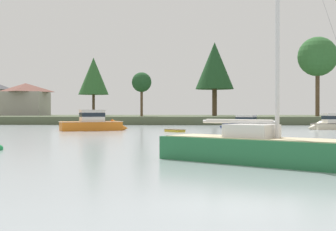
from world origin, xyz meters
The scene contains 13 objects.
ground_plane centered at (0.00, 0.00, 0.00)m, with size 445.88×445.88×0.00m, color #939EA3.
far_shore_bank centered at (0.00, 85.30, 0.67)m, with size 200.65×41.80×1.35m, color #4C563D.
cruiser_orange centered at (-12.44, 42.61, 0.56)m, with size 8.24×5.36×4.62m.
cruiser_cream centered at (15.75, 47.39, 0.49)m, with size 7.08×3.38×3.70m.
dinghy_yellow centered at (-3.24, 39.60, 0.10)m, with size 2.46×2.74×0.38m.
sailboat_green centered at (1.76, 9.02, 0.29)m, with size 9.00×7.45×13.15m.
cruiser_navy centered at (5.04, 50.09, 0.42)m, with size 6.80×4.45×3.20m.
mooring_buoy_white centered at (8.69, 22.17, 0.08)m, with size 0.46×0.46×0.52m.
shore_tree_inland_b centered at (20.39, 71.96, 11.74)m, with size 6.88×6.88×13.92m.
shore_tree_right_mid centered at (2.85, 81.60, 11.20)m, with size 7.58×7.58×14.56m.
shore_tree_center centered at (-10.62, 72.55, 7.40)m, with size 3.55×3.55×7.91m.
shore_tree_center_right centered at (-22.41, 86.42, 9.65)m, with size 6.37×6.37×12.22m.
cottage_hillside centered at (-38.16, 89.43, 4.99)m, with size 9.44×8.91×7.07m.
Camera 1 is at (-1.07, -11.18, 2.23)m, focal length 50.02 mm.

